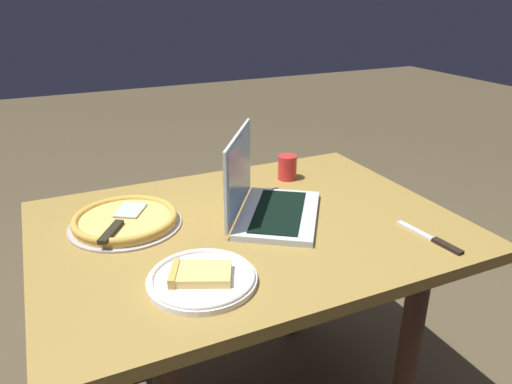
# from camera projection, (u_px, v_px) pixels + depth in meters

# --- Properties ---
(dining_table) EXTENTS (1.18, 0.87, 0.75)m
(dining_table) POSITION_uv_depth(u_px,v_px,m) (248.00, 255.00, 1.42)
(dining_table) COLOR olive
(dining_table) RESTS_ON ground_plane
(laptop) EXTENTS (0.38, 0.41, 0.25)m
(laptop) POSITION_uv_depth(u_px,v_px,m) (265.00, 199.00, 1.40)
(laptop) COLOR #B3B9C2
(laptop) RESTS_ON dining_table
(pizza_plate) EXTENTS (0.25, 0.25, 0.04)m
(pizza_plate) POSITION_uv_depth(u_px,v_px,m) (202.00, 278.00, 1.10)
(pizza_plate) COLOR white
(pizza_plate) RESTS_ON dining_table
(pizza_tray) EXTENTS (0.32, 0.32, 0.04)m
(pizza_tray) POSITION_uv_depth(u_px,v_px,m) (125.00, 220.00, 1.36)
(pizza_tray) COLOR #A49E9D
(pizza_tray) RESTS_ON dining_table
(table_knife) EXTENTS (0.04, 0.22, 0.01)m
(table_knife) POSITION_uv_depth(u_px,v_px,m) (435.00, 240.00, 1.28)
(table_knife) COLOR silver
(table_knife) RESTS_ON dining_table
(drink_cup) EXTENTS (0.07, 0.07, 0.09)m
(drink_cup) POSITION_uv_depth(u_px,v_px,m) (287.00, 167.00, 1.68)
(drink_cup) COLOR red
(drink_cup) RESTS_ON dining_table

